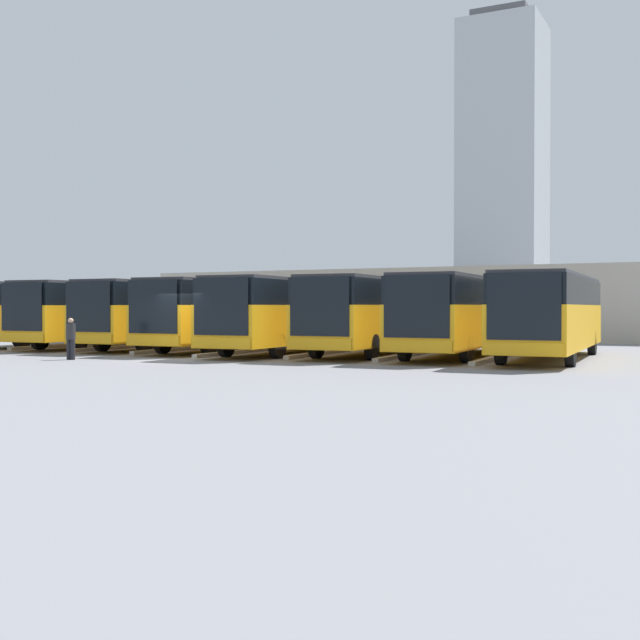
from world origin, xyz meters
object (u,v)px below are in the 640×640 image
(bus_2, at_px, (377,312))
(bus_6, at_px, (111,311))
(bus_0, at_px, (551,312))
(pedestrian, at_px, (71,337))
(bus_4, at_px, (231,312))
(bus_7, at_px, (58,311))
(bus_3, at_px, (293,312))
(bus_5, at_px, (171,311))
(bus_1, at_px, (461,312))

(bus_2, height_order, bus_6, same)
(bus_0, relative_size, pedestrian, 7.71)
(bus_0, bearing_deg, bus_4, -2.94)
(bus_0, bearing_deg, bus_7, -3.22)
(bus_4, xyz_separation_m, pedestrian, (1.68, 8.35, -0.93))
(pedestrian, bearing_deg, bus_0, 27.17)
(bus_3, distance_m, bus_5, 7.26)
(bus_0, bearing_deg, bus_6, -3.19)
(bus_0, bearing_deg, bus_3, 0.32)
(bus_0, height_order, bus_3, same)
(bus_4, bearing_deg, bus_0, 177.06)
(bus_2, distance_m, bus_3, 3.69)
(bus_1, relative_size, bus_2, 1.00)
(bus_4, bearing_deg, pedestrian, 75.96)
(bus_0, xyz_separation_m, pedestrian, (16.09, 8.28, -0.93))
(bus_3, bearing_deg, bus_7, -5.87)
(bus_1, bearing_deg, bus_4, -1.52)
(bus_0, height_order, bus_1, same)
(bus_0, distance_m, bus_6, 21.61)
(bus_0, height_order, bus_5, same)
(bus_3, xyz_separation_m, bus_5, (7.20, -0.94, 0.00))
(bus_1, distance_m, bus_7, 21.61)
(bus_3, bearing_deg, bus_2, -169.86)
(bus_5, bearing_deg, bus_2, 176.69)
(bus_0, height_order, pedestrian, bus_0)
(bus_0, relative_size, bus_1, 1.00)
(bus_6, xyz_separation_m, bus_7, (3.60, -0.05, 0.00))
(bus_3, height_order, bus_5, same)
(bus_5, xyz_separation_m, pedestrian, (-1.92, 8.66, -0.93))
(bus_7, xyz_separation_m, pedestrian, (-9.12, 8.53, -0.93))
(bus_1, relative_size, bus_6, 1.00)
(bus_7, distance_m, pedestrian, 12.52)
(bus_4, relative_size, bus_7, 1.00)
(bus_5, xyz_separation_m, bus_7, (7.20, 0.13, 0.00))
(bus_5, bearing_deg, pedestrian, 99.84)
(bus_7, relative_size, pedestrian, 7.71)
(bus_3, bearing_deg, bus_4, -12.62)
(bus_4, distance_m, bus_5, 3.61)
(bus_4, relative_size, pedestrian, 7.71)
(bus_2, xyz_separation_m, bus_6, (14.40, 0.06, 0.00))
(bus_2, relative_size, bus_6, 1.00)
(bus_2, relative_size, bus_7, 1.00)
(bus_3, bearing_deg, pedestrian, 52.97)
(bus_4, bearing_deg, bus_1, 178.48)
(bus_1, height_order, bus_2, same)
(bus_2, xyz_separation_m, bus_5, (10.80, -0.12, 0.00))
(bus_5, relative_size, pedestrian, 7.71)
(bus_1, relative_size, bus_5, 1.00)
(bus_7, bearing_deg, bus_5, 178.39)
(bus_2, bearing_deg, bus_5, -3.31)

